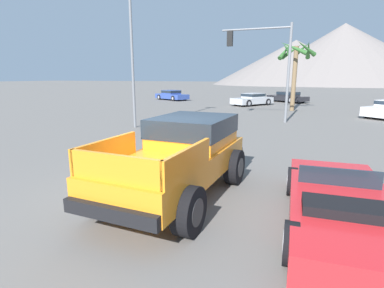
# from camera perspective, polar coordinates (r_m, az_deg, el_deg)

# --- Properties ---
(ground_plane) EXTENTS (320.00, 320.00, 0.00)m
(ground_plane) POSITION_cam_1_polar(r_m,az_deg,el_deg) (7.15, -7.32, -10.12)
(ground_plane) COLOR slate
(orange_pickup_truck) EXTENTS (2.47, 5.00, 1.79)m
(orange_pickup_truck) POSITION_cam_1_polar(r_m,az_deg,el_deg) (7.08, -1.77, -1.49)
(orange_pickup_truck) COLOR orange
(orange_pickup_truck) RESTS_ON ground_plane
(red_convertible_car) EXTENTS (2.04, 4.65, 1.01)m
(red_convertible_car) POSITION_cam_1_polar(r_m,az_deg,el_deg) (6.22, 26.46, -10.74)
(red_convertible_car) COLOR red
(red_convertible_car) RESTS_ON ground_plane
(parked_car_dark) EXTENTS (4.65, 4.38, 1.13)m
(parked_car_dark) POSITION_cam_1_polar(r_m,az_deg,el_deg) (35.02, 17.73, 8.58)
(parked_car_dark) COLOR #232328
(parked_car_dark) RESTS_ON ground_plane
(parked_car_silver) EXTENTS (3.84, 4.58, 1.17)m
(parked_car_silver) POSITION_cam_1_polar(r_m,az_deg,el_deg) (30.17, 11.44, 8.38)
(parked_car_silver) COLOR #B7BABF
(parked_car_silver) RESTS_ON ground_plane
(parked_car_blue) EXTENTS (4.81, 3.72, 1.16)m
(parked_car_blue) POSITION_cam_1_polar(r_m,az_deg,el_deg) (36.48, -3.91, 9.30)
(parked_car_blue) COLOR #334C9E
(parked_car_blue) RESTS_ON ground_plane
(traffic_light_main) EXTENTS (4.18, 0.38, 5.80)m
(traffic_light_main) POSITION_cam_1_polar(r_m,az_deg,el_deg) (19.35, 13.28, 16.30)
(traffic_light_main) COLOR slate
(traffic_light_main) RESTS_ON ground_plane
(street_lamp_post) EXTENTS (0.90, 0.24, 9.07)m
(street_lamp_post) POSITION_cam_1_polar(r_m,az_deg,el_deg) (16.94, -11.56, 21.23)
(street_lamp_post) COLOR slate
(street_lamp_post) RESTS_ON ground_plane
(palm_tree_tall) EXTENTS (2.99, 2.97, 5.56)m
(palm_tree_tall) POSITION_cam_1_polar(r_m,az_deg,el_deg) (26.17, 19.12, 15.25)
(palm_tree_tall) COLOR brown
(palm_tree_tall) RESTS_ON ground_plane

